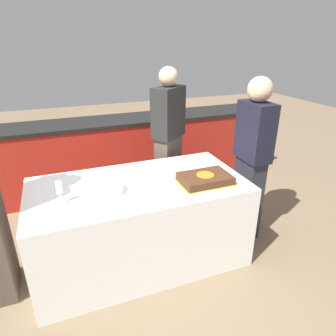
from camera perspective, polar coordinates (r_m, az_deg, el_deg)
ground_plane at (r=2.90m, az=-5.07°, el=-16.45°), size 14.00×14.00×0.00m
back_counter at (r=3.98m, az=-11.52°, el=2.51°), size 4.40×0.58×0.92m
dining_table at (r=2.67m, az=-5.36°, el=-10.25°), size 1.77×0.91×0.76m
cake at (r=2.50m, az=7.06°, el=-2.02°), size 0.46×0.33×0.07m
plate_stack at (r=2.37m, az=-11.23°, el=-3.82°), size 0.23×0.23×0.07m
wine_glass at (r=2.27m, az=-20.01°, el=-3.81°), size 0.07×0.07×0.17m
side_plate_near_cake at (r=2.71m, az=2.45°, el=-0.45°), size 0.18×0.18×0.00m
utensil_pile at (r=2.23m, az=1.67°, el=-5.85°), size 0.16×0.09×0.02m
person_cutting_cake at (r=3.20m, az=0.07°, el=4.84°), size 0.42×0.39×1.61m
person_seated_right at (r=2.91m, az=15.68°, el=1.84°), size 0.22×0.35×1.57m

